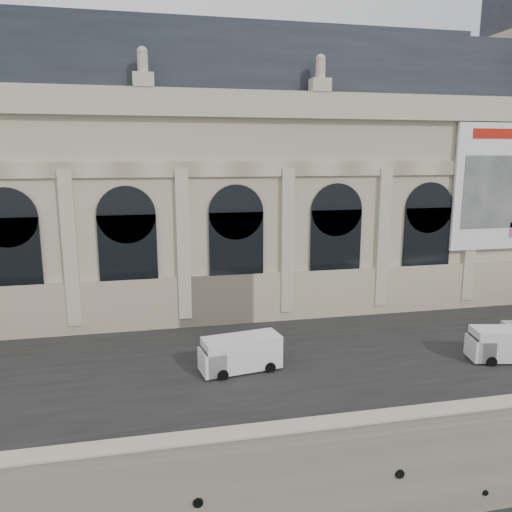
{
  "coord_description": "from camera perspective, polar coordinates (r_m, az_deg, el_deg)",
  "views": [
    {
      "loc": [
        -11.92,
        -24.18,
        22.17
      ],
      "look_at": [
        -2.05,
        22.0,
        12.69
      ],
      "focal_mm": 35.0,
      "sensor_mm": 36.0,
      "label": 1
    }
  ],
  "objects": [
    {
      "name": "museum",
      "position": [
        55.42,
        -5.96,
        8.76
      ],
      "size": [
        69.0,
        18.7,
        29.1
      ],
      "color": "beige",
      "rests_on": "quay"
    },
    {
      "name": "quay",
      "position": [
        63.34,
        -0.64,
        -6.27
      ],
      "size": [
        160.0,
        70.0,
        6.0
      ],
      "primitive_type": "cube",
      "color": "gray",
      "rests_on": "ground"
    },
    {
      "name": "van_b",
      "position": [
        38.65,
        -2.19,
        -11.14
      ],
      "size": [
        6.41,
        3.26,
        2.72
      ],
      "color": "white",
      "rests_on": "quay"
    },
    {
      "name": "street",
      "position": [
        43.13,
        4.98,
        -10.67
      ],
      "size": [
        160.0,
        24.0,
        0.06
      ],
      "primitive_type": "cube",
      "color": "#2D2D2D",
      "rests_on": "quay"
    },
    {
      "name": "parapet",
      "position": [
        31.59,
        12.48,
        -18.43
      ],
      "size": [
        160.0,
        1.4,
        1.21
      ],
      "color": "gray",
      "rests_on": "quay"
    },
    {
      "name": "van_c",
      "position": [
        45.1,
        26.53,
        -9.05
      ],
      "size": [
        6.38,
        3.46,
        2.69
      ],
      "color": "white",
      "rests_on": "quay"
    }
  ]
}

